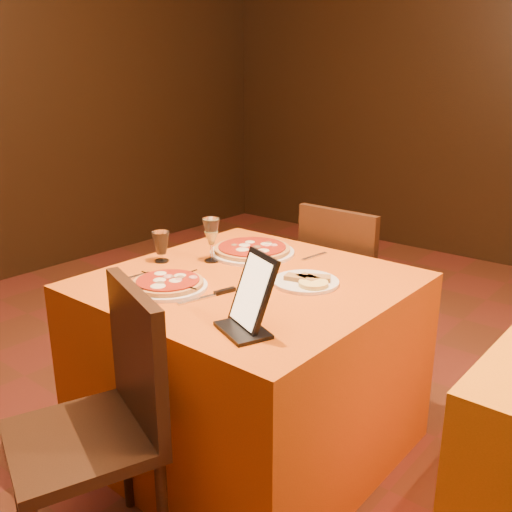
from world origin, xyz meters
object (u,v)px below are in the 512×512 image
Objects in this scene: chair_main_near at (82,439)px; pizza_near at (168,285)px; tablet at (253,291)px; chair_main_far at (355,291)px; pizza_far at (252,250)px; water_glass at (161,247)px; main_table at (250,366)px; wine_glass at (211,240)px.

chair_main_near is 3.12× the size of pizza_near.
tablet is at bearing 78.30° from chair_main_near.
pizza_near is at bearing 82.74° from chair_main_far.
pizza_far is 2.88× the size of water_glass.
chair_main_far is at bearing 126.14° from tablet.
pizza_near reaches higher than main_table.
pizza_far is 0.40m from water_glass.
pizza_far is 0.77m from tablet.
pizza_far is at bearing 71.62° from wine_glass.
wine_glass is (-0.06, -0.19, 0.08)m from pizza_far.
main_table is at bearing -14.28° from wine_glass.
pizza_near is (-0.17, -0.27, 0.39)m from main_table.
chair_main_near is at bearing -59.12° from water_glass.
pizza_far is at bearing 94.00° from pizza_near.
chair_main_near reaches higher than main_table.
tablet reaches higher than water_glass.
tablet is (0.56, -0.39, 0.03)m from wine_glass.
pizza_near is at bearing 128.27° from chair_main_near.
main_table is at bearing 9.45° from water_glass.
pizza_near and pizza_far have the same top height.
chair_main_near is 7.00× the size of water_glass.
tablet is (0.29, 0.46, 0.41)m from chair_main_near.
water_glass reaches higher than pizza_near.
water_glass is 0.53× the size of tablet.
wine_glass is 0.78× the size of tablet.
pizza_near is 0.36m from wine_glass.
chair_main_near is (0.00, -0.79, 0.08)m from main_table.
main_table is 2.94× the size of pizza_far.
pizza_far reaches higher than main_table.
chair_main_far is 0.90m from wine_glass.
chair_main_near is 3.73× the size of tablet.
chair_main_far is (0.00, 0.83, 0.08)m from main_table.
chair_main_near is 0.98m from wine_glass.
wine_glass reaches higher than chair_main_far.
chair_main_far is 0.68m from pizza_far.
wine_glass is at bearing -108.38° from pizza_far.
main_table is 4.51× the size of tablet.
main_table is at bearing 154.00° from tablet.
tablet is (0.29, -1.15, 0.41)m from chair_main_far.
chair_main_far is 7.00× the size of water_glass.
pizza_far is at bearing 152.39° from tablet.
wine_glass is (-0.27, 0.85, 0.39)m from chair_main_near.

